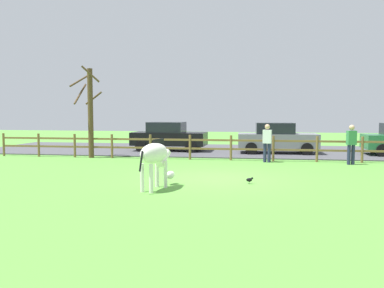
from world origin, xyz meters
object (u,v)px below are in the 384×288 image
at_px(parked_car_grey, 277,138).
at_px(visitor_right_of_tree, 351,143).
at_px(crow_on_grass, 250,180).
at_px(bare_tree, 90,110).
at_px(visitor_left_of_tree, 267,141).
at_px(zebra, 156,157).
at_px(parked_car_black, 169,136).

bearing_deg(parked_car_grey, visitor_right_of_tree, -53.12).
bearing_deg(crow_on_grass, bare_tree, 142.58).
relative_size(parked_car_grey, visitor_left_of_tree, 2.48).
bearing_deg(parked_car_grey, crow_on_grass, -97.67).
bearing_deg(zebra, visitor_right_of_tree, 44.17).
height_order(zebra, parked_car_grey, parked_car_grey).
bearing_deg(parked_car_black, visitor_right_of_tree, -25.65).
xyz_separation_m(visitor_left_of_tree, visitor_right_of_tree, (3.39, -0.23, 0.00)).
relative_size(crow_on_grass, parked_car_black, 0.05).
distance_m(parked_car_black, visitor_right_of_tree, 9.53).
distance_m(crow_on_grass, parked_car_grey, 9.00).
height_order(bare_tree, visitor_right_of_tree, bare_tree).
bearing_deg(visitor_left_of_tree, crow_on_grass, -96.75).
bearing_deg(visitor_left_of_tree, bare_tree, 176.89).
distance_m(bare_tree, crow_on_grass, 9.77).
height_order(bare_tree, crow_on_grass, bare_tree).
height_order(parked_car_grey, visitor_left_of_tree, visitor_left_of_tree).
relative_size(zebra, visitor_left_of_tree, 1.15).
relative_size(parked_car_grey, visitor_right_of_tree, 2.48).
bearing_deg(parked_car_grey, visitor_left_of_tree, -99.06).
height_order(parked_car_grey, visitor_right_of_tree, visitor_right_of_tree).
relative_size(parked_car_grey, parked_car_black, 1.01).
bearing_deg(parked_car_black, bare_tree, -131.16).
distance_m(bare_tree, visitor_left_of_tree, 8.33).
height_order(zebra, visitor_left_of_tree, visitor_left_of_tree).
bearing_deg(visitor_left_of_tree, parked_car_black, 143.15).
height_order(parked_car_black, visitor_right_of_tree, visitor_right_of_tree).
xyz_separation_m(zebra, crow_on_grass, (2.59, 1.30, -0.80)).
height_order(crow_on_grass, parked_car_grey, parked_car_grey).
height_order(parked_car_grey, parked_car_black, same).
distance_m(visitor_left_of_tree, visitor_right_of_tree, 3.40).
xyz_separation_m(zebra, visitor_right_of_tree, (6.61, 6.42, -0.02)).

